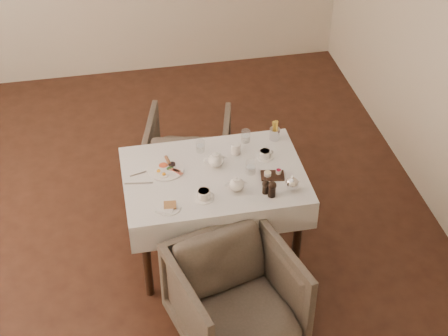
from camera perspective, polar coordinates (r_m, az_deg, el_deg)
table at (r=4.91m, az=-0.82°, el=-1.55°), size 1.28×0.88×0.75m
armchair_near at (r=4.55m, az=0.97°, el=-10.76°), size 0.93×0.95×0.70m
armchair_far at (r=5.78m, az=-2.92°, el=1.38°), size 0.82×0.84×0.63m
breakfast_plate at (r=4.89m, az=-4.87°, el=-0.05°), size 0.26×0.26×0.03m
side_plate at (r=4.57m, az=-4.68°, el=-3.29°), size 0.18×0.17×0.02m
teapot_centre at (r=4.87m, az=-0.69°, el=0.77°), size 0.16×0.13×0.13m
teapot_front at (r=4.66m, az=1.04°, el=-1.30°), size 0.16×0.13×0.12m
creamer at (r=5.00m, az=0.99°, el=1.65°), size 0.08×0.08×0.08m
teacup_near at (r=4.62m, az=-1.69°, el=-2.24°), size 0.14×0.14×0.07m
teacup_far at (r=4.98m, az=3.42°, el=1.14°), size 0.12×0.12×0.06m
glass_left at (r=5.02m, az=-1.97°, el=1.84°), size 0.08×0.08×0.09m
glass_mid at (r=4.82m, az=2.24°, el=0.07°), size 0.09×0.09×0.10m
glass_right at (r=5.12m, az=1.82°, el=2.67°), size 0.08×0.08×0.10m
condiment_board at (r=4.82m, az=4.03°, el=-0.56°), size 0.18×0.14×0.04m
pepper_mill_left at (r=4.65m, az=3.48°, el=-1.57°), size 0.06×0.06×0.11m
pepper_mill_right at (r=4.63m, az=4.01°, el=-1.74°), size 0.06×0.06×0.12m
silver_pot at (r=4.69m, az=5.68°, el=-1.23°), size 0.12×0.10×0.12m
fries_cup at (r=5.14m, az=4.25°, el=3.08°), size 0.08×0.08×0.17m
cutlery_fork at (r=4.88m, az=-6.83°, el=-0.40°), size 0.18×0.06×0.00m
cutlery_knife at (r=4.79m, az=-7.11°, el=-1.28°), size 0.20×0.04×0.00m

